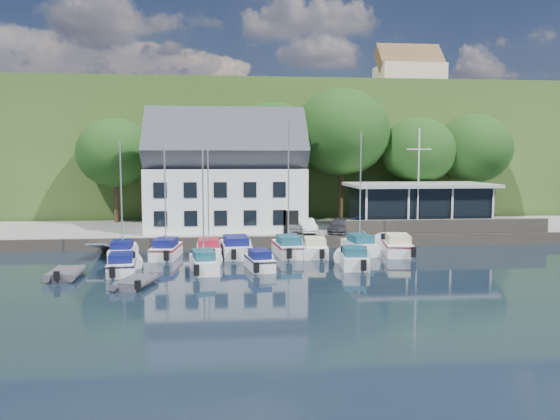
{
  "coord_description": "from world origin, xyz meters",
  "views": [
    {
      "loc": [
        -6.98,
        -33.61,
        7.51
      ],
      "look_at": [
        -2.79,
        9.0,
        3.38
      ],
      "focal_mm": 35.0,
      "sensor_mm": 36.0,
      "label": 1
    }
  ],
  "objects_px": {
    "boat_r1_0": "(121,201)",
    "boat_r1_3": "(236,246)",
    "boat_r2_2": "(259,259)",
    "boat_r1_4": "(288,194)",
    "harbor_building": "(226,181)",
    "boat_r2_1": "(203,206)",
    "boat_r2_3": "(354,257)",
    "boat_r2_0": "(122,263)",
    "dinghy_1": "(135,281)",
    "club_pavilion": "(418,205)",
    "boat_r1_2": "(208,201)",
    "boat_r1_6": "(360,194)",
    "boat_r1_7": "(397,244)",
    "dinghy_0": "(65,272)",
    "flagpole": "(418,180)",
    "boat_r1_1": "(165,198)",
    "car_white": "(306,225)",
    "car_blue": "(363,223)",
    "car_silver": "(293,226)",
    "boat_r1_5": "(315,247)",
    "car_dgrey": "(339,226)"
  },
  "relations": [
    {
      "from": "car_silver",
      "to": "car_blue",
      "type": "xyz_separation_m",
      "value": [
        6.39,
        0.51,
        0.12
      ]
    },
    {
      "from": "boat_r2_2",
      "to": "dinghy_0",
      "type": "relative_size",
      "value": 1.49
    },
    {
      "from": "boat_r2_1",
      "to": "harbor_building",
      "type": "bearing_deg",
      "value": 74.16
    },
    {
      "from": "boat_r2_0",
      "to": "boat_r1_5",
      "type": "bearing_deg",
      "value": 14.92
    },
    {
      "from": "club_pavilion",
      "to": "boat_r1_5",
      "type": "relative_size",
      "value": 2.36
    },
    {
      "from": "dinghy_0",
      "to": "car_silver",
      "type": "bearing_deg",
      "value": 36.25
    },
    {
      "from": "car_blue",
      "to": "dinghy_0",
      "type": "relative_size",
      "value": 1.24
    },
    {
      "from": "boat_r1_4",
      "to": "dinghy_0",
      "type": "height_order",
      "value": "boat_r1_4"
    },
    {
      "from": "dinghy_1",
      "to": "harbor_building",
      "type": "bearing_deg",
      "value": 89.63
    },
    {
      "from": "car_blue",
      "to": "boat_r1_6",
      "type": "xyz_separation_m",
      "value": [
        -1.73,
        -5.76,
        2.98
      ]
    },
    {
      "from": "boat_r1_0",
      "to": "boat_r1_3",
      "type": "relative_size",
      "value": 1.24
    },
    {
      "from": "club_pavilion",
      "to": "boat_r2_2",
      "type": "relative_size",
      "value": 2.69
    },
    {
      "from": "boat_r2_3",
      "to": "harbor_building",
      "type": "bearing_deg",
      "value": 127.69
    },
    {
      "from": "boat_r1_0",
      "to": "boat_r2_2",
      "type": "bearing_deg",
      "value": -27.96
    },
    {
      "from": "boat_r1_4",
      "to": "dinghy_1",
      "type": "bearing_deg",
      "value": -142.14
    },
    {
      "from": "boat_r1_4",
      "to": "boat_r1_1",
      "type": "bearing_deg",
      "value": 175.44
    },
    {
      "from": "boat_r1_3",
      "to": "car_dgrey",
      "type": "bearing_deg",
      "value": 23.84
    },
    {
      "from": "boat_r2_3",
      "to": "boat_r1_6",
      "type": "bearing_deg",
      "value": 77.62
    },
    {
      "from": "boat_r1_5",
      "to": "boat_r2_1",
      "type": "xyz_separation_m",
      "value": [
        -8.22,
        -4.93,
        3.66
      ]
    },
    {
      "from": "harbor_building",
      "to": "car_silver",
      "type": "xyz_separation_m",
      "value": [
        5.72,
        -3.38,
        -3.77
      ]
    },
    {
      "from": "boat_r2_1",
      "to": "boat_r2_3",
      "type": "relative_size",
      "value": 1.68
    },
    {
      "from": "flagpole",
      "to": "boat_r2_3",
      "type": "relative_size",
      "value": 1.74
    },
    {
      "from": "boat_r1_2",
      "to": "boat_r2_2",
      "type": "distance_m",
      "value": 7.13
    },
    {
      "from": "car_silver",
      "to": "boat_r1_3",
      "type": "relative_size",
      "value": 0.49
    },
    {
      "from": "boat_r1_3",
      "to": "boat_r2_3",
      "type": "relative_size",
      "value": 1.35
    },
    {
      "from": "club_pavilion",
      "to": "boat_r1_2",
      "type": "distance_m",
      "value": 21.13
    },
    {
      "from": "flagpole",
      "to": "boat_r1_1",
      "type": "xyz_separation_m",
      "value": [
        -21.34,
        -5.34,
        -0.98
      ]
    },
    {
      "from": "car_silver",
      "to": "boat_r1_4",
      "type": "relative_size",
      "value": 0.36
    },
    {
      "from": "boat_r1_5",
      "to": "car_dgrey",
      "type": "bearing_deg",
      "value": 66.23
    },
    {
      "from": "boat_r1_4",
      "to": "boat_r2_3",
      "type": "bearing_deg",
      "value": -56.71
    },
    {
      "from": "boat_r2_2",
      "to": "boat_r1_4",
      "type": "bearing_deg",
      "value": 53.49
    },
    {
      "from": "boat_r1_6",
      "to": "boat_r1_7",
      "type": "relative_size",
      "value": 1.35
    },
    {
      "from": "boat_r1_1",
      "to": "boat_r2_1",
      "type": "relative_size",
      "value": 1.04
    },
    {
      "from": "boat_r1_7",
      "to": "boat_r2_1",
      "type": "relative_size",
      "value": 0.79
    },
    {
      "from": "harbor_building",
      "to": "boat_r2_1",
      "type": "xyz_separation_m",
      "value": [
        -1.51,
        -14.2,
        -0.99
      ]
    },
    {
      "from": "boat_r1_3",
      "to": "harbor_building",
      "type": "bearing_deg",
      "value": 90.14
    },
    {
      "from": "boat_r1_5",
      "to": "boat_r2_0",
      "type": "height_order",
      "value": "boat_r1_5"
    },
    {
      "from": "boat_r1_3",
      "to": "boat_r2_3",
      "type": "distance_m",
      "value": 9.54
    },
    {
      "from": "car_white",
      "to": "car_blue",
      "type": "xyz_separation_m",
      "value": [
        5.22,
        0.66,
        0.08
      ]
    },
    {
      "from": "club_pavilion",
      "to": "dinghy_0",
      "type": "relative_size",
      "value": 4.01
    },
    {
      "from": "boat_r1_1",
      "to": "boat_r2_0",
      "type": "xyz_separation_m",
      "value": [
        -2.23,
        -5.48,
        -3.84
      ]
    },
    {
      "from": "car_dgrey",
      "to": "car_blue",
      "type": "distance_m",
      "value": 2.52
    },
    {
      "from": "boat_r1_5",
      "to": "boat_r2_0",
      "type": "xyz_separation_m",
      "value": [
        -13.47,
        -5.23,
        -0.01
      ]
    },
    {
      "from": "boat_r2_0",
      "to": "boat_r2_3",
      "type": "bearing_deg",
      "value": -4.03
    },
    {
      "from": "boat_r1_5",
      "to": "harbor_building",
      "type": "bearing_deg",
      "value": 131.05
    },
    {
      "from": "harbor_building",
      "to": "dinghy_0",
      "type": "xyz_separation_m",
      "value": [
        -10.04,
        -15.57,
        -4.97
      ]
    },
    {
      "from": "boat_r1_7",
      "to": "club_pavilion",
      "type": "bearing_deg",
      "value": 70.54
    },
    {
      "from": "boat_r2_2",
      "to": "car_white",
      "type": "bearing_deg",
      "value": 55.97
    },
    {
      "from": "boat_r1_7",
      "to": "boat_r1_5",
      "type": "bearing_deg",
      "value": -168.64
    },
    {
      "from": "club_pavilion",
      "to": "boat_r2_3",
      "type": "xyz_separation_m",
      "value": [
        -9.34,
        -13.39,
        -2.33
      ]
    }
  ]
}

